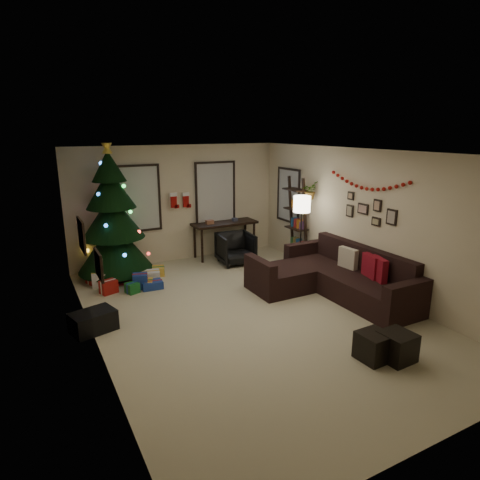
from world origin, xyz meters
name	(u,v)px	position (x,y,z in m)	size (l,w,h in m)	color
floor	(251,314)	(0.00, 0.00, 0.00)	(7.00, 7.00, 0.00)	#BEB490
ceiling	(253,152)	(0.00, 0.00, 2.70)	(7.00, 7.00, 0.00)	white
wall_back	(178,204)	(0.00, 3.50, 1.35)	(5.00, 5.00, 0.00)	beige
wall_front	(444,324)	(0.00, -3.50, 1.35)	(5.00, 5.00, 0.00)	beige
wall_left	(91,259)	(-2.50, 0.00, 1.35)	(7.00, 7.00, 0.00)	beige
wall_right	(367,222)	(2.50, 0.00, 1.35)	(7.00, 7.00, 0.00)	beige
window_back_left	(137,199)	(-0.95, 3.47, 1.55)	(1.05, 0.06, 1.50)	#728CB2
window_back_right	(215,193)	(0.95, 3.47, 1.55)	(1.05, 0.06, 1.50)	#728CB2
window_right_wall	(289,195)	(2.47, 2.55, 1.50)	(0.06, 0.90, 1.30)	#728CB2
christmas_tree	(113,222)	(-1.60, 3.00, 1.19)	(1.55, 1.55, 2.88)	black
presents	(132,281)	(-1.46, 2.27, 0.11)	(1.56, 1.13, 0.30)	silver
sofa	(332,278)	(1.82, 0.09, 0.30)	(2.02, 2.92, 0.90)	black
pillow_red_a	(378,270)	(2.21, -0.66, 0.64)	(0.12, 0.44, 0.44)	maroon
pillow_red_b	(371,266)	(2.21, -0.47, 0.64)	(0.11, 0.43, 0.43)	maroon
pillow_cream	(348,258)	(2.21, 0.12, 0.63)	(0.12, 0.41, 0.41)	beige
ottoman_near	(374,346)	(0.76, -2.03, 0.19)	(0.41, 0.41, 0.39)	black
ottoman_far	(397,347)	(1.02, -2.19, 0.20)	(0.42, 0.42, 0.40)	black
desk	(225,226)	(1.07, 3.22, 0.75)	(1.59, 0.57, 0.85)	black
desk_chair	(236,248)	(1.04, 2.57, 0.36)	(0.71, 0.66, 0.73)	black
bookshelf	(297,222)	(2.30, 1.94, 0.97)	(0.30, 0.59, 2.01)	black
potted_plant	(310,188)	(2.30, 1.52, 1.82)	(0.45, 0.39, 0.50)	#4C4C4C
floor_lamp	(302,209)	(1.95, 1.31, 1.41)	(0.36, 0.36, 1.69)	black
art_map	(82,235)	(-2.48, 0.91, 1.48)	(0.04, 0.60, 0.50)	black
art_abstract	(99,265)	(-2.48, -0.51, 1.42)	(0.04, 0.45, 0.35)	black
gallery	(370,211)	(2.48, -0.07, 1.57)	(0.03, 1.25, 0.54)	black
garland	(367,182)	(2.45, 0.02, 2.09)	(0.08, 1.90, 0.30)	#A5140C
stocking_left	(174,200)	(-0.14, 3.34, 1.47)	(0.20, 0.05, 0.36)	#990F0C
stocking_right	(186,200)	(0.19, 3.44, 1.44)	(0.20, 0.05, 0.36)	#990F0C
storage_bin	(93,321)	(-2.47, 0.62, 0.16)	(0.65, 0.43, 0.32)	black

